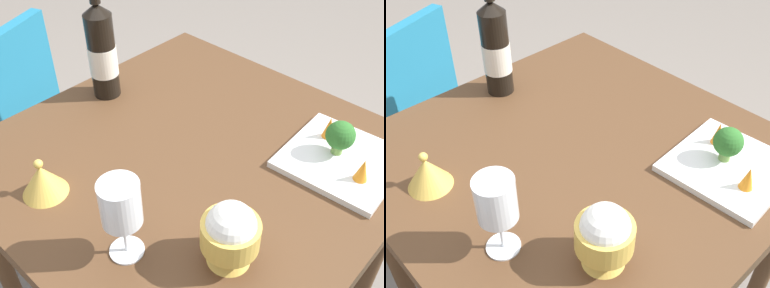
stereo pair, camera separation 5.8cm
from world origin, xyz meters
The scene contains 10 objects.
dining_table centered at (0.00, 0.00, 0.64)m, with size 0.91×0.91×0.72m.
chair_by_wall centered at (0.73, 0.15, 0.53)m, with size 0.52×0.52×0.85m.
wine_bottle centered at (0.35, -0.03, 0.85)m, with size 0.08×0.08×0.34m.
wine_glass centered at (-0.10, 0.29, 0.85)m, with size 0.08×0.08×0.18m.
rice_bowl centered at (-0.26, 0.18, 0.79)m, with size 0.11×0.11×0.14m.
rice_bowl_lid centered at (0.15, 0.31, 0.76)m, with size 0.10×0.10×0.09m.
serving_plate centered at (-0.28, -0.22, 0.73)m, with size 0.26×0.26×0.02m.
broccoli_floret centered at (-0.26, -0.22, 0.79)m, with size 0.07×0.07×0.09m.
carrot_garnish_left centered at (-0.34, -0.18, 0.76)m, with size 0.03×0.03×0.06m.
carrot_garnish_right centered at (-0.21, -0.26, 0.76)m, with size 0.03×0.03×0.06m.
Camera 1 is at (-0.57, 0.61, 1.45)m, focal length 42.97 mm.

